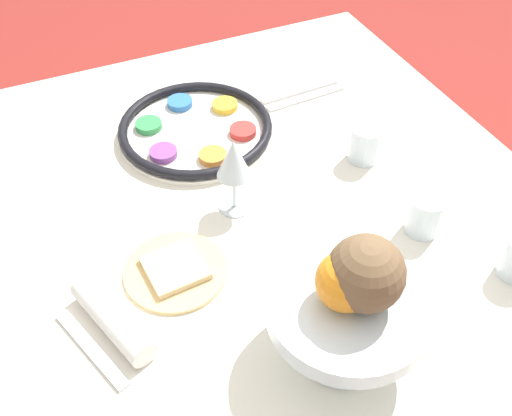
% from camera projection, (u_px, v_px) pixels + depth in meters
% --- Properties ---
extents(ground_plane, '(8.00, 8.00, 0.00)m').
position_uv_depth(ground_plane, '(265.00, 406.00, 1.62)').
color(ground_plane, maroon).
extents(dining_table, '(1.23, 1.05, 0.75)m').
position_uv_depth(dining_table, '(267.00, 328.00, 1.36)').
color(dining_table, silver).
rests_on(dining_table, ground_plane).
extents(seder_plate, '(0.32, 0.32, 0.03)m').
position_uv_depth(seder_plate, '(196.00, 129.00, 1.25)').
color(seder_plate, silver).
rests_on(seder_plate, dining_table).
extents(wine_glass, '(0.06, 0.06, 0.15)m').
position_uv_depth(wine_glass, '(234.00, 162.00, 1.03)').
color(wine_glass, silver).
rests_on(wine_glass, dining_table).
extents(fruit_stand, '(0.23, 0.23, 0.12)m').
position_uv_depth(fruit_stand, '(347.00, 312.00, 0.82)').
color(fruit_stand, silver).
rests_on(fruit_stand, dining_table).
extents(orange_fruit, '(0.08, 0.08, 0.08)m').
position_uv_depth(orange_fruit, '(346.00, 281.00, 0.78)').
color(orange_fruit, orange).
rests_on(orange_fruit, fruit_stand).
extents(coconut, '(0.11, 0.11, 0.11)m').
position_uv_depth(coconut, '(366.00, 273.00, 0.77)').
color(coconut, brown).
rests_on(coconut, fruit_stand).
extents(bread_plate, '(0.17, 0.17, 0.02)m').
position_uv_depth(bread_plate, '(175.00, 270.00, 0.99)').
color(bread_plate, tan).
rests_on(bread_plate, dining_table).
extents(napkin_roll, '(0.18, 0.09, 0.04)m').
position_uv_depth(napkin_roll, '(112.00, 319.00, 0.90)').
color(napkin_roll, white).
rests_on(napkin_roll, dining_table).
extents(cup_near, '(0.06, 0.06, 0.08)m').
position_uv_depth(cup_near, '(425.00, 214.00, 1.04)').
color(cup_near, silver).
rests_on(cup_near, dining_table).
extents(cup_mid, '(0.06, 0.06, 0.08)m').
position_uv_depth(cup_mid, '(365.00, 144.00, 1.18)').
color(cup_mid, silver).
rests_on(cup_mid, dining_table).
extents(fork_left, '(0.03, 0.19, 0.01)m').
position_uv_depth(fork_left, '(300.00, 91.00, 1.37)').
color(fork_left, silver).
rests_on(fork_left, dining_table).
extents(fork_right, '(0.03, 0.19, 0.01)m').
position_uv_depth(fork_right, '(306.00, 98.00, 1.35)').
color(fork_right, silver).
rests_on(fork_right, dining_table).
extents(spoon, '(0.17, 0.08, 0.01)m').
position_uv_depth(spoon, '(92.00, 349.00, 0.89)').
color(spoon, silver).
rests_on(spoon, dining_table).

